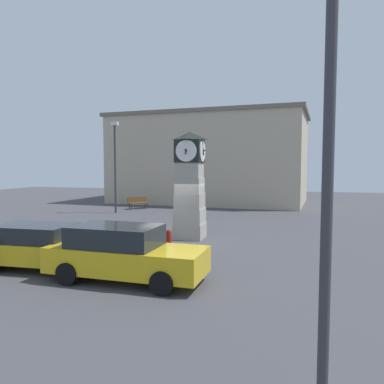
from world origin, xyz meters
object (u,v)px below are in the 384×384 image
object	(u,v)px
bench	(138,202)
street_lamp_far_side	(115,161)
bollard_mid_row	(169,241)
car_by_building	(124,253)
bollard_near_tower	(150,249)
clock_tower	(190,187)
street_lamp_near_road	(330,102)
car_near_tower	(42,246)

from	to	relation	value
bench	street_lamp_far_side	xyz separation A→B (m)	(-0.54, -2.66, 3.12)
bollard_mid_row	car_by_building	world-z (taller)	car_by_building
bollard_near_tower	car_by_building	xyz separation A→B (m)	(0.02, -2.08, 0.34)
clock_tower	street_lamp_far_side	size ratio (longest dim) A/B	0.76
bollard_mid_row	bench	bearing A→B (deg)	117.69
clock_tower	bollard_near_tower	size ratio (longest dim) A/B	5.15
street_lamp_near_road	street_lamp_far_side	bearing A→B (deg)	123.01
car_near_tower	car_by_building	bearing A→B (deg)	-8.55
street_lamp_far_side	bench	bearing A→B (deg)	78.58
car_near_tower	street_lamp_near_road	world-z (taller)	street_lamp_near_road
bollard_mid_row	car_near_tower	xyz separation A→B (m)	(-3.26, -3.09, 0.27)
bollard_near_tower	clock_tower	bearing A→B (deg)	87.49
bollard_near_tower	car_by_building	world-z (taller)	car_by_building
bollard_near_tower	street_lamp_near_road	world-z (taller)	street_lamp_near_road
car_near_tower	car_by_building	xyz separation A→B (m)	(3.08, -0.46, 0.07)
bollard_mid_row	street_lamp_far_side	size ratio (longest dim) A/B	0.14
car_near_tower	street_lamp_near_road	xyz separation A→B (m)	(8.14, -5.40, 3.36)
car_near_tower	street_lamp_far_side	size ratio (longest dim) A/B	0.70
clock_tower	car_near_tower	xyz separation A→B (m)	(-3.26, -6.10, -1.60)
bollard_near_tower	bollard_mid_row	size ratio (longest dim) A/B	1.03
bollard_near_tower	street_lamp_far_side	xyz separation A→B (m)	(-7.19, 11.87, 3.17)
street_lamp_near_road	street_lamp_far_side	world-z (taller)	street_lamp_near_road
bollard_near_tower	bollard_mid_row	distance (m)	1.48
bench	bollard_mid_row	bearing A→B (deg)	-62.31
bollard_near_tower	car_by_building	size ratio (longest dim) A/B	0.20
bollard_mid_row	street_lamp_far_side	xyz separation A→B (m)	(-7.39, 10.40, 3.18)
car_near_tower	street_lamp_far_side	world-z (taller)	street_lamp_far_side
bollard_mid_row	street_lamp_near_road	distance (m)	10.44
clock_tower	car_by_building	size ratio (longest dim) A/B	1.04
bollard_near_tower	bench	bearing A→B (deg)	114.61
car_by_building	clock_tower	bearing A→B (deg)	88.45
car_by_building	street_lamp_far_side	xyz separation A→B (m)	(-7.21, 13.95, 2.83)
bench	car_near_tower	bearing A→B (deg)	-77.46
clock_tower	car_near_tower	world-z (taller)	clock_tower
bollard_mid_row	car_by_building	bearing A→B (deg)	-92.91
clock_tower	bollard_near_tower	world-z (taller)	clock_tower
clock_tower	bench	size ratio (longest dim) A/B	3.11
bollard_near_tower	car_near_tower	xyz separation A→B (m)	(-3.06, -1.62, 0.26)
car_by_building	street_lamp_near_road	world-z (taller)	street_lamp_near_road
clock_tower	bollard_mid_row	world-z (taller)	clock_tower
bollard_near_tower	street_lamp_far_side	bearing A→B (deg)	121.21
car_near_tower	street_lamp_far_side	xyz separation A→B (m)	(-4.12, 13.48, 2.91)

